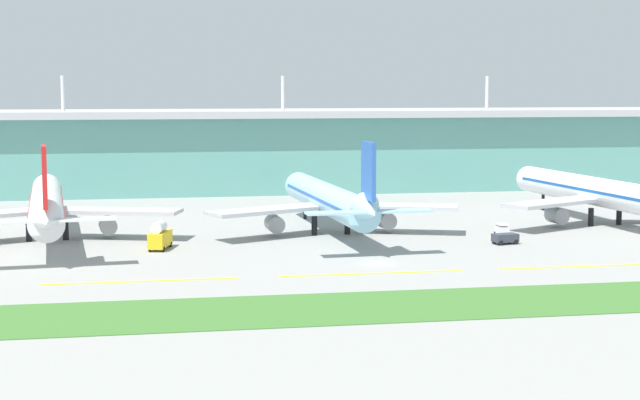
% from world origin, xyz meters
% --- Properties ---
extents(ground_plane, '(600.00, 600.00, 0.00)m').
position_xyz_m(ground_plane, '(0.00, 0.00, 0.00)').
color(ground_plane, gray).
extents(terminal_building, '(288.00, 34.00, 30.62)m').
position_xyz_m(terminal_building, '(-0.00, 113.44, 11.01)').
color(terminal_building, '#5B9E93').
rests_on(terminal_building, ground).
extents(airliner_near, '(48.60, 69.46, 18.90)m').
position_xyz_m(airliner_near, '(-53.79, 34.94, 6.46)').
color(airliner_near, white).
rests_on(airliner_near, ground).
extents(airliner_middle, '(48.72, 62.79, 18.90)m').
position_xyz_m(airliner_middle, '(-1.74, 33.11, 6.45)').
color(airliner_middle, '#9ED1EA').
rests_on(airliner_middle, ground).
extents(airliner_far, '(48.58, 71.13, 18.90)m').
position_xyz_m(airliner_far, '(54.90, 35.76, 6.46)').
color(airliner_far, white).
rests_on(airliner_far, ground).
extents(taxiway_stripe_mid_west, '(28.00, 0.70, 0.04)m').
position_xyz_m(taxiway_stripe_mid_west, '(-37.00, -7.94, 0.02)').
color(taxiway_stripe_mid_west, yellow).
rests_on(taxiway_stripe_mid_west, ground).
extents(taxiway_stripe_centre, '(28.00, 0.70, 0.04)m').
position_xyz_m(taxiway_stripe_centre, '(-3.00, -7.94, 0.02)').
color(taxiway_stripe_centre, yellow).
rests_on(taxiway_stripe_centre, ground).
extents(taxiway_stripe_mid_east, '(28.00, 0.70, 0.04)m').
position_xyz_m(taxiway_stripe_mid_east, '(31.00, -7.94, 0.02)').
color(taxiway_stripe_mid_east, yellow).
rests_on(taxiway_stripe_mid_east, ground).
extents(grass_verge, '(300.00, 18.00, 0.10)m').
position_xyz_m(grass_verge, '(0.00, -29.80, 0.05)').
color(grass_verge, '#3D702D').
rests_on(grass_verge, ground).
extents(baggage_cart, '(2.07, 3.65, 2.48)m').
position_xyz_m(baggage_cart, '(28.96, 22.85, 1.26)').
color(baggage_cart, silver).
rests_on(baggage_cart, ground).
extents(pushback_tug, '(4.79, 3.24, 1.85)m').
position_xyz_m(pushback_tug, '(26.67, 15.13, 1.10)').
color(pushback_tug, '#333842').
rests_on(pushback_tug, ground).
extents(fuel_truck, '(4.43, 7.63, 4.95)m').
position_xyz_m(fuel_truck, '(-33.74, 20.18, 2.26)').
color(fuel_truck, gold).
rests_on(fuel_truck, ground).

